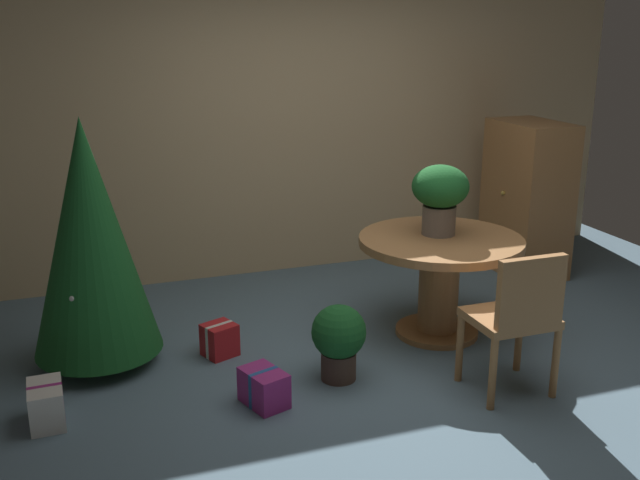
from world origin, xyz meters
The scene contains 11 objects.
ground_plane centered at (0.00, 0.00, 0.00)m, with size 6.60×6.60×0.00m, color slate.
back_wall_panel centered at (0.00, 2.20, 1.30)m, with size 6.00×0.10×2.60m, color tan.
round_dining_table centered at (0.45, 0.46, 0.49)m, with size 1.11×1.11×0.70m.
flower_vase centered at (0.47, 0.54, 0.99)m, with size 0.39×0.39×0.48m.
wooden_chair_near centered at (0.45, -0.45, 0.50)m, with size 0.46×0.41×0.88m.
holiday_tree centered at (-1.80, 0.78, 0.84)m, with size 0.79×0.79×1.58m.
gift_box_purple centered at (-0.95, -0.09, 0.10)m, with size 0.27×0.32×0.21m.
gift_box_red centered at (-1.05, 0.63, 0.11)m, with size 0.25×0.24×0.22m.
gift_box_cream centered at (-2.12, 0.11, 0.11)m, with size 0.19×0.30×0.23m.
wooden_cabinet centered at (1.80, 1.42, 0.65)m, with size 0.49×0.74×1.30m.
potted_plant centered at (-0.44, 0.06, 0.27)m, with size 0.33×0.33×0.48m.
Camera 1 is at (-1.91, -3.75, 2.12)m, focal length 41.36 mm.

